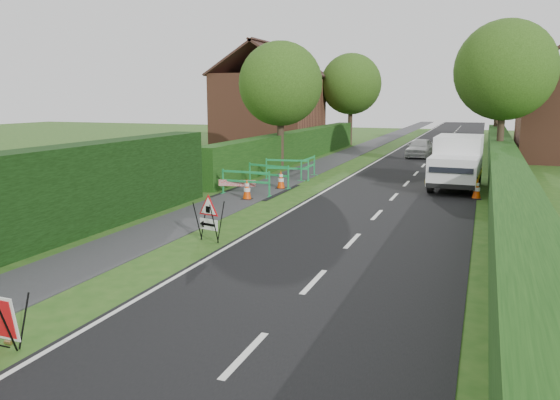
# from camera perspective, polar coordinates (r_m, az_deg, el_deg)

# --- Properties ---
(ground) EXTENTS (120.00, 120.00, 0.00)m
(ground) POSITION_cam_1_polar(r_m,az_deg,el_deg) (11.59, -9.98, -8.58)
(ground) COLOR #244E16
(ground) RESTS_ON ground
(road_surface) EXTENTS (6.00, 90.00, 0.02)m
(road_surface) POSITION_cam_1_polar(r_m,az_deg,el_deg) (44.66, 16.52, 5.37)
(road_surface) COLOR black
(road_surface) RESTS_ON ground
(footpath) EXTENTS (2.00, 90.00, 0.02)m
(footpath) POSITION_cam_1_polar(r_m,az_deg,el_deg) (45.38, 9.55, 5.74)
(footpath) COLOR #2D2D30
(footpath) RESTS_ON ground
(hedge_west_near) EXTENTS (1.10, 18.00, 2.50)m
(hedge_west_near) POSITION_cam_1_polar(r_m,az_deg,el_deg) (14.68, -27.14, -5.49)
(hedge_west_near) COLOR black
(hedge_west_near) RESTS_ON ground
(hedge_west_far) EXTENTS (1.00, 24.00, 1.80)m
(hedge_west_far) POSITION_cam_1_polar(r_m,az_deg,el_deg) (33.36, 1.82, 4.14)
(hedge_west_far) COLOR #14380F
(hedge_west_far) RESTS_ON ground
(hedge_east) EXTENTS (1.20, 50.00, 1.50)m
(hedge_east) POSITION_cam_1_polar(r_m,az_deg,el_deg) (25.68, 22.24, 1.39)
(hedge_east) COLOR #14380F
(hedge_east) RESTS_ON ground
(house_west) EXTENTS (7.50, 7.40, 7.88)m
(house_west) POSITION_cam_1_polar(r_m,az_deg,el_deg) (42.39, -1.12, 9.46)
(house_west) COLOR brown
(house_west) RESTS_ON ground
(tree_nw) EXTENTS (4.40, 4.40, 6.70)m
(tree_nw) POSITION_cam_1_polar(r_m,az_deg,el_deg) (29.25, 0.05, 12.03)
(tree_nw) COLOR #2D2116
(tree_nw) RESTS_ON ground
(tree_ne) EXTENTS (5.20, 5.20, 7.79)m
(tree_ne) POSITION_cam_1_polar(r_m,az_deg,el_deg) (31.42, 22.47, 12.41)
(tree_ne) COLOR #2D2116
(tree_ne) RESTS_ON ground
(tree_fw) EXTENTS (4.80, 4.80, 7.24)m
(tree_fw) POSITION_cam_1_polar(r_m,az_deg,el_deg) (44.59, 7.43, 11.92)
(tree_fw) COLOR #2D2116
(tree_fw) RESTS_ON ground
(tree_fe) EXTENTS (4.20, 4.20, 6.33)m
(tree_fe) POSITION_cam_1_polar(r_m,az_deg,el_deg) (47.39, 21.85, 10.45)
(tree_fe) COLOR #2D2116
(tree_fe) RESTS_ON ground
(triangle_sign) EXTENTS (0.88, 0.88, 1.08)m
(triangle_sign) POSITION_cam_1_polar(r_m,az_deg,el_deg) (14.52, -7.58, -1.51)
(triangle_sign) COLOR black
(triangle_sign) RESTS_ON ground
(works_van) EXTENTS (2.05, 4.84, 2.17)m
(works_van) POSITION_cam_1_polar(r_m,az_deg,el_deg) (24.22, 18.01, 3.90)
(works_van) COLOR silver
(works_van) RESTS_ON ground
(traffic_cone_0) EXTENTS (0.38, 0.38, 0.79)m
(traffic_cone_0) POSITION_cam_1_polar(r_m,az_deg,el_deg) (21.91, 19.88, 1.11)
(traffic_cone_0) COLOR black
(traffic_cone_0) RESTS_ON ground
(traffic_cone_1) EXTENTS (0.38, 0.38, 0.79)m
(traffic_cone_1) POSITION_cam_1_polar(r_m,az_deg,el_deg) (23.52, 19.67, 1.74)
(traffic_cone_1) COLOR black
(traffic_cone_1) RESTS_ON ground
(traffic_cone_2) EXTENTS (0.38, 0.38, 0.79)m
(traffic_cone_2) POSITION_cam_1_polar(r_m,az_deg,el_deg) (24.99, 17.89, 2.34)
(traffic_cone_2) COLOR black
(traffic_cone_2) RESTS_ON ground
(traffic_cone_3) EXTENTS (0.38, 0.38, 0.79)m
(traffic_cone_3) POSITION_cam_1_polar(r_m,az_deg,el_deg) (20.53, -3.48, 1.13)
(traffic_cone_3) COLOR black
(traffic_cone_3) RESTS_ON ground
(traffic_cone_4) EXTENTS (0.38, 0.38, 0.79)m
(traffic_cone_4) POSITION_cam_1_polar(r_m,az_deg,el_deg) (22.94, 0.09, 2.16)
(traffic_cone_4) COLOR black
(traffic_cone_4) RESTS_ON ground
(ped_barrier_0) EXTENTS (2.07, 0.39, 1.00)m
(ped_barrier_0) POSITION_cam_1_polar(r_m,az_deg,el_deg) (21.39, -3.60, 2.16)
(ped_barrier_0) COLOR #1A9146
(ped_barrier_0) RESTS_ON ground
(ped_barrier_1) EXTENTS (2.09, 0.80, 1.00)m
(ped_barrier_1) POSITION_cam_1_polar(r_m,az_deg,el_deg) (23.30, -1.20, 2.88)
(ped_barrier_1) COLOR #1A9146
(ped_barrier_1) RESTS_ON ground
(ped_barrier_2) EXTENTS (2.09, 0.61, 1.00)m
(ped_barrier_2) POSITION_cam_1_polar(r_m,az_deg,el_deg) (25.35, 0.76, 3.51)
(ped_barrier_2) COLOR #1A9146
(ped_barrier_2) RESTS_ON ground
(ped_barrier_3) EXTENTS (0.36, 2.06, 1.00)m
(ped_barrier_3) POSITION_cam_1_polar(r_m,az_deg,el_deg) (25.95, 2.95, 3.67)
(ped_barrier_3) COLOR #1A9146
(ped_barrier_3) RESTS_ON ground
(redwhite_plank) EXTENTS (1.47, 0.36, 0.25)m
(redwhite_plank) POSITION_cam_1_polar(r_m,az_deg,el_deg) (21.75, -4.47, 0.61)
(redwhite_plank) COLOR red
(redwhite_plank) RESTS_ON ground
(litter_can) EXTENTS (0.12, 0.07, 0.07)m
(litter_can) POSITION_cam_1_polar(r_m,az_deg,el_deg) (9.76, -26.52, -13.36)
(litter_can) COLOR #BF7F4C
(litter_can) RESTS_ON ground
(hatchback_car) EXTENTS (1.63, 3.65, 1.22)m
(hatchback_car) POSITION_cam_1_polar(r_m,az_deg,el_deg) (36.32, 14.44, 5.31)
(hatchback_car) COLOR silver
(hatchback_car) RESTS_ON ground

